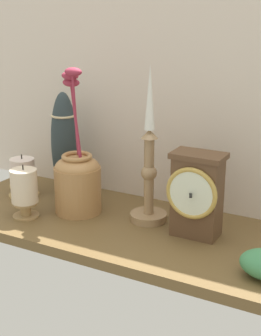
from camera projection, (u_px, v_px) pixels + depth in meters
ground_plane at (140, 232)px, 118.42cm from camera, size 100.00×36.00×2.40cm
back_wall at (176, 76)px, 123.39cm from camera, size 120.00×2.00×65.00cm
mantel_clock at (196, 194)px, 110.69cm from camera, size 11.61×9.28×19.10cm
candlestick_tall_left at (150, 172)px, 117.82cm from camera, size 8.81×8.81×36.94cm
brass_vase_jar at (77, 179)px, 124.13cm from camera, size 11.48×11.48×35.64cm
pillar_candle_front at (24, 190)px, 121.84cm from camera, size 6.45×6.45×13.14cm
pillar_candle_near_clock at (23, 177)px, 135.78cm from camera, size 8.16×8.16×11.46cm
tall_ceramic_vase at (65, 144)px, 133.90cm from camera, size 7.02×7.02×27.90cm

